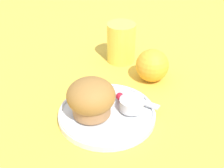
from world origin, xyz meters
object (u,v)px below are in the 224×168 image
muffin (91,98)px  butter_knife (125,96)px  juice_glass (121,43)px  orange_fruit (152,65)px

muffin → butter_knife: 0.10m
muffin → juice_glass: 0.27m
muffin → orange_fruit: 0.22m
butter_knife → orange_fruit: (0.02, 0.12, 0.02)m
muffin → butter_knife: muffin is taller
butter_knife → juice_glass: 0.21m
orange_fruit → juice_glass: bearing=152.1°
orange_fruit → juice_glass: size_ratio=0.76×
orange_fruit → butter_knife: bearing=-99.5°
muffin → butter_knife: bearing=65.0°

